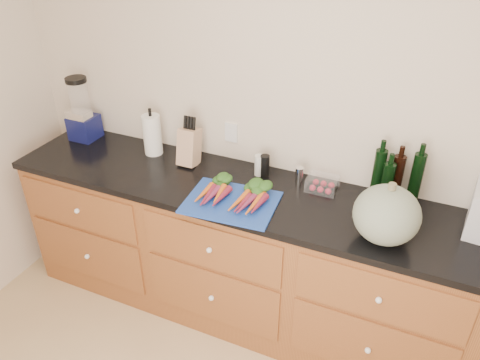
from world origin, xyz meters
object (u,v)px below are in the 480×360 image
at_px(blender_appliance, 82,113).
at_px(tomato_box, 322,184).
at_px(cutting_board, 231,202).
at_px(knife_block, 189,147).
at_px(carrots, 235,194).
at_px(paper_towel, 152,135).
at_px(squash, 387,215).

height_order(blender_appliance, tomato_box, blender_appliance).
xyz_separation_m(cutting_board, knife_block, (-0.42, 0.30, 0.11)).
bearing_deg(tomato_box, knife_block, -177.92).
xyz_separation_m(carrots, paper_towel, (-0.69, 0.28, 0.09)).
distance_m(blender_appliance, knife_block, 0.82).
height_order(squash, knife_block, squash).
height_order(carrots, blender_appliance, blender_appliance).
height_order(carrots, tomato_box, tomato_box).
height_order(carrots, squash, squash).
relative_size(squash, knife_block, 1.40).
relative_size(cutting_board, squash, 1.54).
distance_m(carrots, blender_appliance, 1.27).
xyz_separation_m(carrots, knife_block, (-0.42, 0.26, 0.08)).
bearing_deg(knife_block, blender_appliance, 178.76).
height_order(cutting_board, knife_block, knife_block).
bearing_deg(blender_appliance, knife_block, -1.24).
height_order(squash, tomato_box, squash).
bearing_deg(knife_block, cutting_board, -35.64).
height_order(paper_towel, knife_block, paper_towel).
height_order(cutting_board, squash, squash).
bearing_deg(blender_appliance, carrots, -12.48).
bearing_deg(paper_towel, knife_block, -4.17).
bearing_deg(carrots, squash, -1.64).
distance_m(carrots, paper_towel, 0.75).
distance_m(cutting_board, carrots, 0.05).
bearing_deg(knife_block, squash, -12.96).
bearing_deg(carrots, paper_towel, 158.31).
relative_size(cutting_board, tomato_box, 2.87).
distance_m(carrots, squash, 0.80).
relative_size(squash, paper_towel, 1.22).
bearing_deg(tomato_box, blender_appliance, -179.57).
bearing_deg(squash, paper_towel, 168.64).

